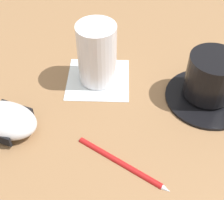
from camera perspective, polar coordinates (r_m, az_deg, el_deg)
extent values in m
plane|color=olive|center=(0.53, 2.69, -0.25)|extent=(3.00, 3.00, 0.00)
cylinder|color=black|center=(0.55, 17.02, 0.59)|extent=(0.14, 0.14, 0.01)
cylinder|color=black|center=(0.53, 17.68, 4.22)|extent=(0.08, 0.08, 0.07)
ellipsoid|color=silver|center=(0.50, -18.87, -3.47)|extent=(0.11, 0.08, 0.04)
cube|color=black|center=(0.52, -16.87, -1.45)|extent=(0.06, 0.01, 0.02)
cube|color=white|center=(0.57, -2.56, 3.85)|extent=(0.15, 0.15, 0.00)
cylinder|color=silver|center=(0.53, -2.75, 8.45)|extent=(0.07, 0.07, 0.11)
cylinder|color=#B21919|center=(0.45, 1.30, -10.99)|extent=(0.14, 0.02, 0.01)
cone|color=silver|center=(0.43, 9.96, -15.56)|extent=(0.01, 0.01, 0.01)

